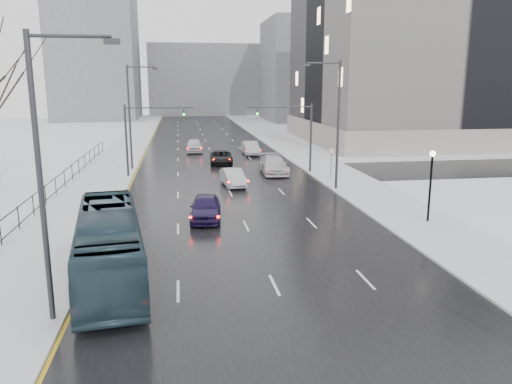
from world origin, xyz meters
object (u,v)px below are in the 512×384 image
sedan_center_near (206,207)px  sedan_right_cross (221,157)px  sedan_center_far (194,145)px  bus (109,245)px  no_uturn_sign (331,154)px  streetlight_r_mid (335,119)px  lamppost_r_mid (431,176)px  mast_signal_right (300,130)px  sedan_right_near (233,177)px  streetlight_l_near (46,167)px  sedan_right_distant (250,148)px  sedan_right_far (274,165)px  mast_signal_left (138,132)px  streetlight_l_far (132,112)px

sedan_center_near → sedan_right_cross: 21.80m
sedan_center_far → bus: bearing=-95.8°
no_uturn_sign → sedan_right_cross: no_uturn_sign is taller
streetlight_r_mid → lamppost_r_mid: (2.83, -10.00, -2.67)m
streetlight_r_mid → mast_signal_right: 8.18m
streetlight_r_mid → sedan_right_near: 9.49m
lamppost_r_mid → bus: (-17.88, -6.17, -1.40)m
streetlight_l_near → sedan_center_far: size_ratio=2.06×
streetlight_l_near → sedan_center_near: 14.82m
sedan_right_cross → sedan_right_distant: 7.51m
sedan_center_far → lamppost_r_mid: bearing=-67.9°
mast_signal_right → sedan_right_far: mast_signal_right is taller
streetlight_r_mid → bus: streetlight_r_mid is taller
streetlight_r_mid → sedan_right_distant: 21.56m
streetlight_r_mid → mast_signal_left: size_ratio=1.54×
sedan_right_distant → lamppost_r_mid: bearing=-79.0°
streetlight_l_far → mast_signal_right: (15.49, -4.00, -1.51)m
sedan_right_near → sedan_right_far: sedan_right_far is taller
mast_signal_left → no_uturn_sign: 17.10m
bus → sedan_right_distant: (11.38, 36.87, -0.72)m
streetlight_l_near → lamppost_r_mid: streetlight_l_near is taller
lamppost_r_mid → sedan_center_near: (-13.29, 2.73, -2.13)m
mast_signal_right → sedan_right_cross: size_ratio=1.33×
streetlight_l_near → sedan_right_cross: size_ratio=2.04×
no_uturn_sign → sedan_right_far: 6.01m
streetlight_r_mid → sedan_right_near: size_ratio=2.30×
sedan_right_far → streetlight_l_far: bearing=164.7°
streetlight_r_mid → streetlight_l_far: same height
no_uturn_sign → mast_signal_right: bearing=115.1°
streetlight_l_far → sedan_right_near: 13.57m
streetlight_l_near → sedan_right_near: (8.67, 22.76, -4.86)m
sedan_center_near → sedan_center_far: sedan_center_far is taller
streetlight_l_far → sedan_center_far: (6.18, 11.95, -4.75)m
mast_signal_right → sedan_right_far: 4.06m
streetlight_l_far → no_uturn_sign: size_ratio=3.70×
streetlight_r_mid → bus: (-15.05, -16.17, -4.07)m
sedan_right_distant → bus: bearing=-108.1°
streetlight_r_mid → sedan_right_distant: streetlight_r_mid is taller
streetlight_l_near → sedan_right_cross: streetlight_l_near is taller
mast_signal_left → sedan_right_far: mast_signal_left is taller
sedan_center_near → streetlight_l_near: bearing=-109.8°
bus → sedan_right_near: bearing=61.0°
bus → sedan_center_near: 10.04m
streetlight_r_mid → mast_signal_left: 17.50m
streetlight_r_mid → streetlight_l_near: 25.82m
sedan_right_cross → sedan_center_far: 9.92m
mast_signal_right → sedan_center_near: bearing=-122.2°
streetlight_l_far → sedan_center_near: 20.72m
lamppost_r_mid → bus: lamppost_r_mid is taller
streetlight_l_near → mast_signal_right: (15.49, 28.00, -1.51)m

